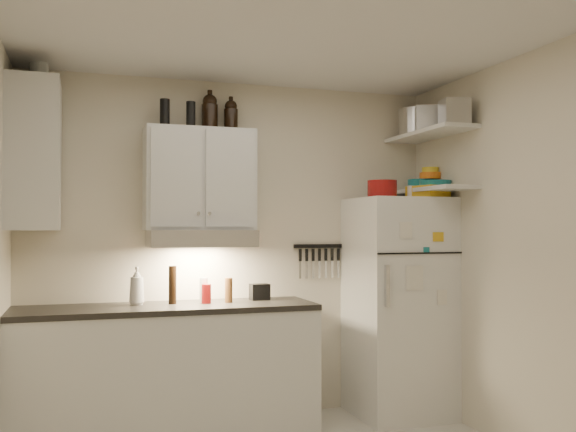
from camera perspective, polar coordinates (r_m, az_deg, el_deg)
name	(u,v)px	position (r m, az deg, el deg)	size (l,w,h in m)	color
ceiling	(295,24)	(3.75, 0.65, 16.73)	(3.20, 3.00, 0.02)	silver
back_wall	(233,249)	(5.02, -4.88, -2.97)	(3.20, 0.02, 2.60)	beige
right_wall	(536,254)	(4.36, 21.16, -3.17)	(0.02, 3.00, 2.60)	beige
base_cabinet	(167,373)	(4.73, -10.70, -13.59)	(2.10, 0.60, 0.88)	silver
countertop	(167,308)	(4.65, -10.68, -8.04)	(2.10, 0.62, 0.04)	black
upper_cabinet	(199,180)	(4.80, -7.88, 3.22)	(0.80, 0.33, 0.75)	silver
side_cabinet	(34,155)	(4.61, -21.64, 5.03)	(0.33, 0.55, 1.00)	silver
range_hood	(201,238)	(4.72, -7.76, -1.98)	(0.76, 0.46, 0.12)	silver
fridge	(399,306)	(5.17, 9.80, -7.91)	(0.70, 0.68, 1.70)	white
shelf_hi	(429,134)	(5.16, 12.43, 7.12)	(0.30, 0.95, 0.03)	silver
shelf_lo	(429,190)	(5.12, 12.45, 2.24)	(0.30, 0.95, 0.03)	silver
knife_strip	(318,246)	(5.20, 2.73, -2.69)	(0.42, 0.02, 0.03)	black
dutch_oven	(382,189)	(4.97, 8.37, 2.39)	(0.23, 0.23, 0.13)	maroon
book_stack	(428,192)	(5.08, 12.32, 2.11)	(0.22, 0.27, 0.09)	gold
spice_jar	(411,192)	(5.07, 10.88, 2.12)	(0.06, 0.06, 0.09)	silver
stock_pot	(418,123)	(5.42, 11.46, 8.09)	(0.32, 0.32, 0.23)	silver
tin_a	(428,119)	(5.12, 12.34, 8.43)	(0.19, 0.17, 0.19)	#AAAAAD
tin_b	(454,112)	(4.87, 14.58, 8.91)	(0.19, 0.19, 0.19)	#AAAAAD
bowl_teal	(421,185)	(5.32, 11.74, 2.73)	(0.21, 0.21, 0.09)	#16717C
bowl_orange	(430,176)	(5.29, 12.53, 3.50)	(0.17, 0.17, 0.05)	orange
bowl_yellow	(430,170)	(5.30, 12.53, 4.01)	(0.13, 0.13, 0.04)	yellow
plates	(435,185)	(5.14, 12.96, 2.74)	(0.25, 0.25, 0.06)	#16717C
growler_a	(210,112)	(4.96, -6.97, 9.14)	(0.12, 0.12, 0.29)	black
growler_b	(231,116)	(4.99, -5.10, 8.86)	(0.11, 0.11, 0.25)	black
thermos_a	(191,115)	(4.82, -8.64, 8.87)	(0.07, 0.07, 0.20)	black
thermos_b	(165,113)	(4.82, -10.90, 8.95)	(0.07, 0.07, 0.21)	black
side_jar	(39,73)	(4.83, -21.27, 11.79)	(0.13, 0.13, 0.17)	silver
soap_bottle	(137,284)	(4.69, -13.30, -5.86)	(0.12, 0.12, 0.30)	silver
pepper_mill	(229,290)	(4.74, -5.30, -6.58)	(0.06, 0.06, 0.18)	brown
oil_bottle	(173,286)	(4.70, -10.23, -6.17)	(0.05, 0.05, 0.25)	#546519
vinegar_bottle	(173,285)	(4.70, -10.23, -6.05)	(0.06, 0.06, 0.27)	black
clear_bottle	(204,290)	(4.75, -7.51, -6.56)	(0.06, 0.06, 0.18)	silver
red_jar	(206,294)	(4.71, -7.27, -6.87)	(0.07, 0.07, 0.14)	maroon
caddy	(260,292)	(4.91, -2.54, -6.75)	(0.14, 0.10, 0.12)	black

